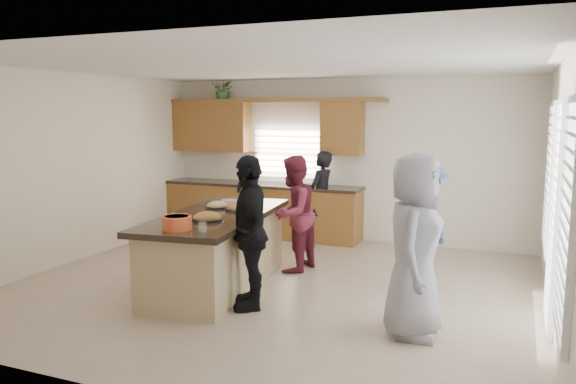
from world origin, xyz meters
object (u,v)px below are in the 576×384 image
at_px(island, 217,251).
at_px(woman_right_back, 423,227).
at_px(woman_left_front, 250,232).
at_px(woman_left_back, 321,197).
at_px(salad_bowl, 177,222).
at_px(woman_right_front, 414,246).
at_px(woman_left_mid, 293,214).

height_order(island, woman_right_back, woman_right_back).
bearing_deg(woman_left_front, woman_right_back, 92.64).
bearing_deg(island, woman_left_back, 74.71).
relative_size(woman_left_front, woman_right_back, 1.05).
xyz_separation_m(salad_bowl, woman_right_front, (2.52, 0.36, -0.11)).
bearing_deg(woman_right_back, island, 118.88).
bearing_deg(woman_left_back, salad_bowl, 6.84).
bearing_deg(woman_right_back, woman_left_back, 57.24).
distance_m(salad_bowl, woman_right_back, 2.95).
distance_m(island, woman_left_back, 2.90).
distance_m(woman_left_back, woman_left_mid, 1.84).
bearing_deg(woman_left_front, salad_bowl, -86.02).
bearing_deg(woman_left_back, island, 3.14).
height_order(woman_left_back, woman_left_front, woman_left_front).
height_order(salad_bowl, woman_left_mid, woman_left_mid).
distance_m(woman_left_mid, woman_right_front, 2.60).
xyz_separation_m(island, woman_left_mid, (0.64, 1.02, 0.36)).
bearing_deg(woman_right_front, woman_left_front, 84.89).
bearing_deg(woman_right_front, salad_bowl, 96.69).
xyz_separation_m(woman_left_mid, woman_right_back, (1.85, -0.34, 0.02)).
bearing_deg(woman_right_front, woman_left_mid, 47.86).
height_order(island, woman_left_mid, woman_left_mid).
bearing_deg(salad_bowl, woman_right_front, 8.15).
relative_size(salad_bowl, woman_right_back, 0.19).
bearing_deg(woman_left_mid, salad_bowl, -7.21).
bearing_deg(woman_left_back, woman_right_back, 55.26).
relative_size(island, woman_left_mid, 1.72).
xyz_separation_m(island, woman_left_front, (0.75, -0.55, 0.43)).
bearing_deg(island, salad_bowl, -91.31).
relative_size(woman_left_front, woman_right_front, 0.96).
height_order(salad_bowl, woman_left_back, woman_left_back).
xyz_separation_m(woman_left_back, woman_right_front, (2.19, -3.52, 0.14)).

